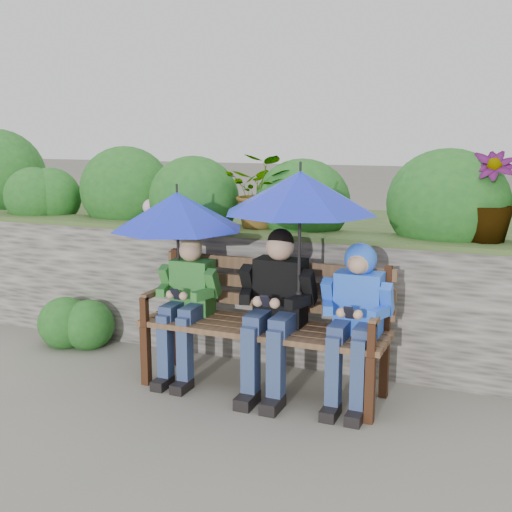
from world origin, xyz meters
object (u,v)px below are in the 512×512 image
at_px(boy_middle, 275,304).
at_px(umbrella_right, 300,192).
at_px(boy_right, 356,310).
at_px(umbrella_left, 177,211).
at_px(boy_left, 187,299).
at_px(park_bench, 267,316).

xyz_separation_m(boy_middle, umbrella_right, (0.17, -0.02, 0.77)).
bearing_deg(boy_right, umbrella_right, -174.86).
bearing_deg(umbrella_left, boy_right, -1.72).
relative_size(boy_left, boy_middle, 0.92).
distance_m(boy_left, boy_right, 1.24).
distance_m(park_bench, boy_left, 0.60).
distance_m(boy_left, boy_middle, 0.69).
xyz_separation_m(boy_left, boy_right, (1.24, 0.01, 0.05)).
xyz_separation_m(boy_left, boy_middle, (0.69, -0.01, 0.04)).
bearing_deg(boy_middle, boy_right, 1.97).
xyz_separation_m(park_bench, boy_left, (-0.59, -0.07, 0.08)).
distance_m(boy_middle, boy_right, 0.55).
xyz_separation_m(park_bench, boy_middle, (0.10, -0.08, 0.12)).
xyz_separation_m(park_bench, boy_right, (0.65, -0.06, 0.13)).
height_order(boy_middle, umbrella_left, umbrella_left).
distance_m(boy_middle, umbrella_left, 0.98).
bearing_deg(umbrella_left, boy_middle, -4.33).
relative_size(umbrella_left, umbrella_right, 0.95).
bearing_deg(boy_left, boy_right, 0.45).
bearing_deg(umbrella_right, umbrella_left, 175.54).
relative_size(boy_right, umbrella_left, 1.12).
relative_size(park_bench, umbrella_left, 1.79).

